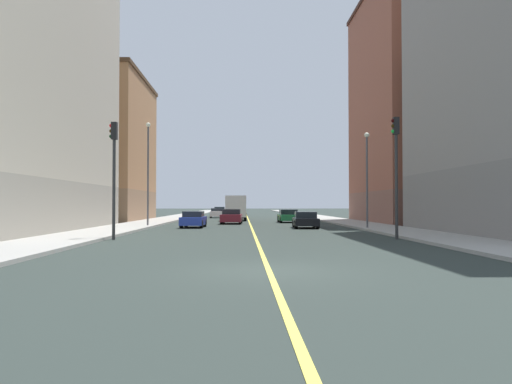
{
  "coord_description": "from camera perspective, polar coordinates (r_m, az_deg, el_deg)",
  "views": [
    {
      "loc": [
        -0.74,
        -13.75,
        1.84
      ],
      "look_at": [
        0.82,
        41.76,
        3.22
      ],
      "focal_mm": 34.75,
      "sensor_mm": 36.0,
      "label": 1
    }
  ],
  "objects": [
    {
      "name": "car_green",
      "position": [
        50.26,
        3.73,
        -2.77
      ],
      "size": [
        1.99,
        4.46,
        1.32
      ],
      "color": "#1E6B38",
      "rests_on": "ground"
    },
    {
      "name": "car_maroon",
      "position": [
        46.75,
        -2.83,
        -2.84
      ],
      "size": [
        2.07,
        4.61,
        1.38
      ],
      "color": "maroon",
      "rests_on": "ground"
    },
    {
      "name": "sidewalk_right",
      "position": [
        63.42,
        -9.75,
        -2.99
      ],
      "size": [
        3.9,
        168.0,
        0.15
      ],
      "primitive_type": "cube",
      "color": "#9E9B93",
      "rests_on": "ground"
    },
    {
      "name": "car_teal",
      "position": [
        76.34,
        -4.22,
        -2.28
      ],
      "size": [
        1.91,
        4.59,
        1.43
      ],
      "color": "#196670",
      "rests_on": "ground"
    },
    {
      "name": "sidewalk_left",
      "position": [
        63.64,
        7.84,
        -2.99
      ],
      "size": [
        3.9,
        168.0,
        0.15
      ],
      "primitive_type": "cube",
      "color": "#9E9B93",
      "rests_on": "ground"
    },
    {
      "name": "car_blue",
      "position": [
        39.36,
        -7.21,
        -3.16
      ],
      "size": [
        1.86,
        4.01,
        1.29
      ],
      "color": "#23389E",
      "rests_on": "ground"
    },
    {
      "name": "street_lamp_left_near",
      "position": [
        36.96,
        12.65,
        2.53
      ],
      "size": [
        0.36,
        0.36,
        6.93
      ],
      "color": "#4C4C51",
      "rests_on": "ground"
    },
    {
      "name": "car_yellow",
      "position": [
        67.02,
        -1.93,
        -2.46
      ],
      "size": [
        1.96,
        4.45,
        1.26
      ],
      "color": "gold",
      "rests_on": "ground"
    },
    {
      "name": "building_left_mid",
      "position": [
        52.83,
        18.74,
        9.26
      ],
      "size": [
        11.77,
        17.04,
        23.1
      ],
      "color": "brown",
      "rests_on": "ground"
    },
    {
      "name": "ground_plane",
      "position": [
        13.9,
        1.47,
        -9.02
      ],
      "size": [
        400.0,
        400.0,
        0.0
      ],
      "primitive_type": "plane",
      "color": "#29322E",
      "rests_on": "ground"
    },
    {
      "name": "traffic_light_right_near",
      "position": [
        26.62,
        -16.06,
        3.15
      ],
      "size": [
        0.4,
        0.32,
        6.09
      ],
      "color": "#2D2D2D",
      "rests_on": "ground"
    },
    {
      "name": "building_right_midblock",
      "position": [
        58.04,
        -18.33,
        4.72
      ],
      "size": [
        11.77,
        15.92,
        15.93
      ],
      "color": "#8F6B4F",
      "rests_on": "ground"
    },
    {
      "name": "traffic_light_left_near",
      "position": [
        27.04,
        15.81,
        3.48
      ],
      "size": [
        0.4,
        0.32,
        6.41
      ],
      "color": "#2D2D2D",
      "rests_on": "ground"
    },
    {
      "name": "car_white",
      "position": [
        67.4,
        -4.55,
        -2.43
      ],
      "size": [
        1.94,
        4.25,
        1.3
      ],
      "color": "white",
      "rests_on": "ground"
    },
    {
      "name": "car_black",
      "position": [
        38.39,
        5.71,
        -3.24
      ],
      "size": [
        1.96,
        3.99,
        1.26
      ],
      "color": "black",
      "rests_on": "ground"
    },
    {
      "name": "lane_center_stripe",
      "position": [
        62.78,
        -0.94,
        -3.09
      ],
      "size": [
        0.16,
        154.0,
        0.01
      ],
      "primitive_type": "cube",
      "color": "#E5D14C",
      "rests_on": "ground"
    },
    {
      "name": "street_lamp_right_near",
      "position": [
        41.02,
        -12.33,
        3.17
      ],
      "size": [
        0.36,
        0.36,
        8.32
      ],
      "color": "#4C4C51",
      "rests_on": "ground"
    },
    {
      "name": "box_truck",
      "position": [
        55.84,
        -2.31,
        -1.76
      ],
      "size": [
        2.34,
        7.05,
        2.77
      ],
      "color": "maroon",
      "rests_on": "ground"
    }
  ]
}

